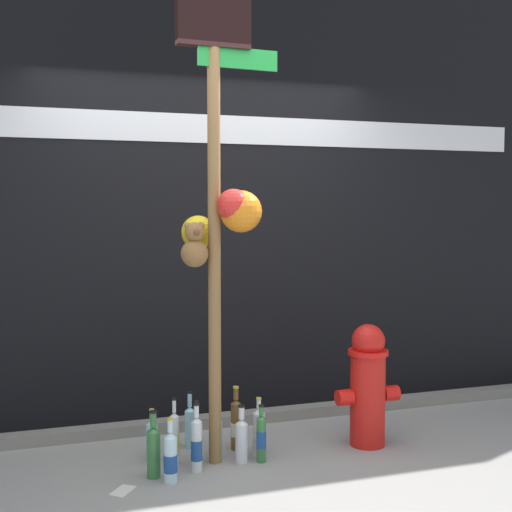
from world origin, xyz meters
name	(u,v)px	position (x,y,z in m)	size (l,w,h in m)	color
ground_plane	(262,478)	(0.00, 0.00, 0.00)	(14.00, 14.00, 0.00)	gray
building_wall	(202,153)	(0.00, 1.40, 1.95)	(10.00, 0.21, 3.89)	black
curb_strip	(217,420)	(0.00, 0.98, 0.04)	(8.00, 0.12, 0.08)	slate
memorial_post	(219,184)	(-0.16, 0.31, 1.68)	(0.62, 0.46, 2.83)	olive
fire_hydrant	(368,384)	(0.83, 0.31, 0.40)	(0.43, 0.26, 0.79)	red
bottle_0	(218,436)	(-0.15, 0.41, 0.13)	(0.06, 0.06, 0.32)	#93CCE0
bottle_1	(174,439)	(-0.43, 0.36, 0.16)	(0.06, 0.06, 0.41)	silver
bottle_2	(152,439)	(-0.55, 0.47, 0.13)	(0.07, 0.07, 0.32)	#93CCE0
bottle_3	(197,442)	(-0.31, 0.30, 0.15)	(0.07, 0.07, 0.40)	silver
bottle_4	(190,425)	(-0.28, 0.62, 0.15)	(0.07, 0.07, 0.37)	#93CCE0
bottle_5	(236,424)	(-0.01, 0.49, 0.17)	(0.07, 0.07, 0.41)	brown
bottle_6	(242,439)	(-0.04, 0.27, 0.15)	(0.08, 0.08, 0.35)	silver
bottle_7	(261,438)	(0.08, 0.24, 0.15)	(0.06, 0.06, 0.35)	#337038
bottle_8	(154,450)	(-0.58, 0.20, 0.16)	(0.08, 0.08, 0.39)	#337038
bottle_9	(259,431)	(0.10, 0.35, 0.15)	(0.08, 0.08, 0.37)	silver
bottle_10	(171,458)	(-0.51, 0.10, 0.14)	(0.08, 0.08, 0.37)	#B2DBEA
bottle_11	(197,445)	(-0.33, 0.21, 0.16)	(0.07, 0.07, 0.41)	silver
litter_0	(190,443)	(-0.26, 0.68, 0.00)	(0.11, 0.05, 0.01)	tan
litter_1	(123,490)	(-0.78, 0.07, 0.00)	(0.15, 0.09, 0.01)	silver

